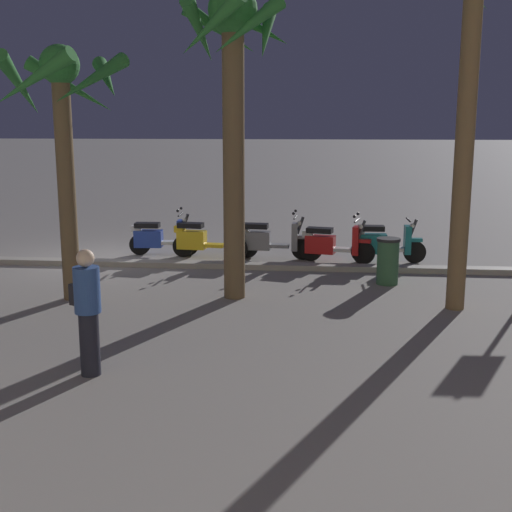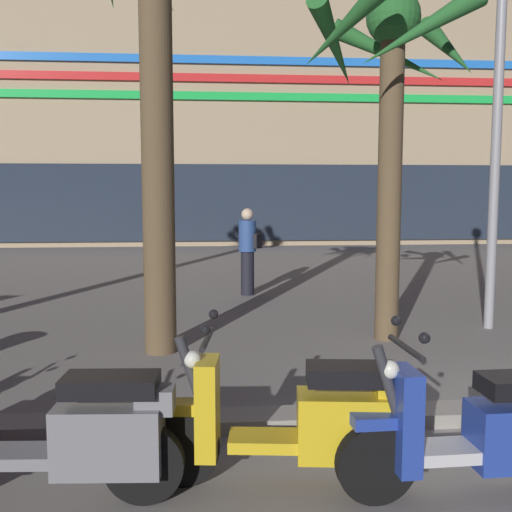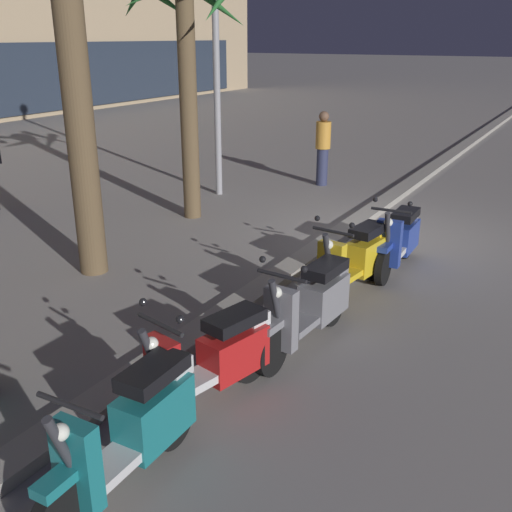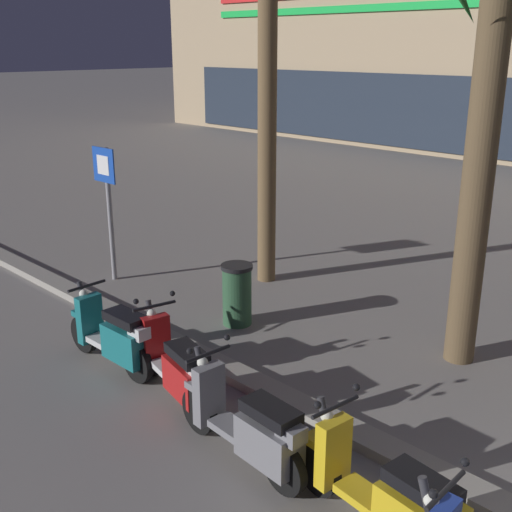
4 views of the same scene
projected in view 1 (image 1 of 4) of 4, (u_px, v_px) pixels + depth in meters
The scene contains 12 objects.
ground_plane at pixel (103, 260), 16.06m from camera, with size 200.00×200.00×0.00m, color gray.
curb_strip at pixel (95, 262), 15.46m from camera, with size 60.00×0.36×0.12m, color gray.
scooter_teal_far_back at pixel (382, 243), 15.66m from camera, with size 1.75×0.56×1.04m.
scooter_red_second_in_line at pixel (332, 244), 15.70m from camera, with size 1.75×0.70×1.17m.
scooter_grey_lead_nearest at pixel (268, 240), 16.13m from camera, with size 1.86×0.56×1.17m.
scooter_yellow_last_in_row at pixel (203, 239), 16.19m from camera, with size 1.87×0.59×1.17m.
scooter_blue_mid_centre at pixel (159, 237), 16.52m from camera, with size 1.73×0.56×1.17m.
palm_tree_by_mall_entrance at pixel (472, 32), 10.98m from camera, with size 1.96×2.07×6.37m.
palm_tree_far_corner at pixel (234, 73), 11.87m from camera, with size 2.10×2.11×5.60m.
palm_tree_mid_walkway at pixel (64, 110), 11.88m from camera, with size 2.26×2.37×4.59m.
pedestrian_by_palm_tree at pixel (88, 309), 8.66m from camera, with size 0.45×0.39×1.68m.
litter_bin at pixel (388, 261), 13.60m from camera, with size 0.48×0.48×0.95m.
Camera 1 is at (-5.17, 15.29, 3.30)m, focal length 47.02 mm.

